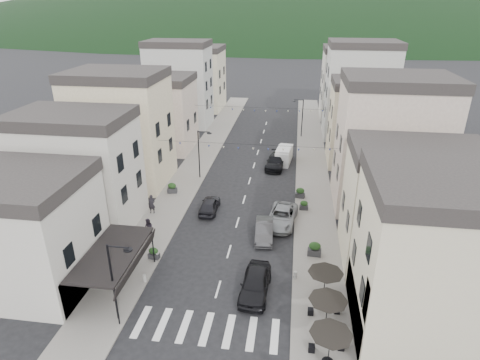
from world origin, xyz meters
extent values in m
plane|color=black|center=(0.00, 0.00, 0.00)|extent=(700.00, 700.00, 0.00)
cube|color=slate|center=(-7.50, 32.00, 0.06)|extent=(4.00, 76.00, 0.12)
cube|color=slate|center=(7.50, 32.00, 0.06)|extent=(4.00, 76.00, 0.12)
ellipsoid|color=black|center=(0.00, 300.00, 0.00)|extent=(640.00, 360.00, 70.00)
cube|color=beige|center=(-15.50, 5.00, 4.00)|extent=(12.00, 8.00, 8.00)
cube|color=beige|center=(14.50, 4.00, 5.00)|extent=(10.00, 8.00, 10.00)
cube|color=black|center=(-7.50, 5.00, 3.20)|extent=(3.60, 7.50, 0.15)
cube|color=black|center=(-5.70, 5.00, 2.70)|extent=(0.34, 7.50, 0.99)
cylinder|color=black|center=(-5.80, 1.50, 1.60)|extent=(0.10, 0.10, 3.20)
cylinder|color=black|center=(-5.80, 8.50, 1.60)|extent=(0.10, 0.10, 3.20)
cube|color=beige|center=(-14.50, 14.00, 5.00)|extent=(10.00, 7.00, 10.00)
cube|color=#262323|center=(-14.50, 14.00, 10.50)|extent=(10.20, 7.14, 1.00)
cube|color=#C2B492|center=(-14.50, 24.00, 6.00)|extent=(10.00, 8.00, 12.00)
cube|color=#262323|center=(-14.50, 24.00, 12.50)|extent=(10.20, 8.16, 1.00)
cube|color=#AF9B8E|center=(-14.50, 36.00, 4.75)|extent=(10.00, 8.00, 9.50)
cube|color=#262323|center=(-14.50, 36.00, 10.00)|extent=(10.20, 8.16, 1.00)
cube|color=#ABABA6|center=(-14.50, 48.00, 6.50)|extent=(10.00, 7.00, 13.00)
cube|color=#262323|center=(-14.50, 48.00, 13.50)|extent=(10.20, 7.14, 1.00)
cube|color=beige|center=(-14.50, 60.00, 5.50)|extent=(10.00, 9.00, 11.00)
cube|color=#262323|center=(-14.50, 60.00, 11.50)|extent=(10.20, 9.18, 1.00)
cube|color=beige|center=(14.50, 12.00, 4.50)|extent=(10.00, 7.00, 9.00)
cube|color=#262323|center=(14.50, 12.00, 9.50)|extent=(10.20, 7.14, 1.00)
cube|color=#AF9B8E|center=(14.50, 22.00, 6.25)|extent=(10.00, 8.00, 12.50)
cube|color=#262323|center=(14.50, 22.00, 13.00)|extent=(10.20, 8.16, 1.00)
cube|color=#C2B492|center=(14.50, 34.00, 5.00)|extent=(10.00, 7.00, 10.00)
cube|color=#262323|center=(14.50, 34.00, 10.50)|extent=(10.20, 7.14, 1.00)
cube|color=#ABABA6|center=(14.50, 46.00, 6.75)|extent=(10.00, 8.00, 13.50)
cube|color=#262323|center=(14.50, 46.00, 14.00)|extent=(10.20, 8.16, 1.00)
cube|color=beige|center=(14.50, 58.00, 5.75)|extent=(10.00, 9.00, 11.50)
cube|color=#262323|center=(14.50, 58.00, 12.00)|extent=(10.20, 9.18, 1.00)
cylinder|color=black|center=(7.70, 0.00, 1.27)|extent=(0.06, 0.06, 2.30)
cone|color=black|center=(7.70, 0.00, 2.37)|extent=(2.50, 2.50, 0.55)
cylinder|color=black|center=(7.70, 2.80, 1.27)|extent=(0.06, 0.06, 2.30)
cone|color=black|center=(7.70, 2.80, 2.37)|extent=(2.50, 2.50, 0.55)
cylinder|color=black|center=(7.70, 2.80, 0.49)|extent=(0.70, 0.70, 0.04)
cylinder|color=black|center=(7.70, 5.60, 1.27)|extent=(0.06, 0.06, 2.30)
cone|color=black|center=(7.70, 5.60, 2.37)|extent=(2.50, 2.50, 0.55)
cylinder|color=black|center=(7.70, 5.60, 0.49)|extent=(0.70, 0.70, 0.04)
cylinder|color=black|center=(-6.10, 2.00, 3.00)|extent=(0.14, 0.14, 6.00)
cylinder|color=black|center=(-5.40, 2.00, 5.90)|extent=(1.40, 0.10, 0.10)
cylinder|color=black|center=(-4.75, 2.00, 5.75)|extent=(0.56, 0.56, 0.08)
cylinder|color=black|center=(-6.10, 26.00, 3.00)|extent=(0.14, 0.14, 6.00)
cylinder|color=black|center=(-5.40, 26.00, 5.90)|extent=(1.40, 0.10, 0.10)
cylinder|color=black|center=(-4.75, 26.00, 5.75)|extent=(0.56, 0.56, 0.08)
cylinder|color=black|center=(6.10, 44.00, 3.00)|extent=(0.14, 0.14, 6.00)
cylinder|color=black|center=(5.40, 44.00, 5.90)|extent=(1.40, 0.10, 0.10)
cylinder|color=black|center=(4.75, 44.00, 5.75)|extent=(0.56, 0.56, 0.08)
cylinder|color=gray|center=(-5.70, 6.00, 0.42)|extent=(0.26, 0.26, 0.60)
cylinder|color=gray|center=(-5.70, 9.00, 0.42)|extent=(0.26, 0.26, 0.60)
cylinder|color=gray|center=(5.70, 8.00, 0.42)|extent=(0.26, 0.26, 0.60)
cylinder|color=black|center=(0.00, 22.00, 6.00)|extent=(19.00, 0.02, 0.02)
cone|color=beige|center=(-8.71, 22.00, 5.81)|extent=(0.28, 0.28, 0.24)
cone|color=navy|center=(-7.12, 22.00, 5.73)|extent=(0.28, 0.28, 0.24)
cone|color=beige|center=(-5.54, 22.00, 5.65)|extent=(0.28, 0.28, 0.24)
cone|color=navy|center=(-3.96, 22.00, 5.58)|extent=(0.28, 0.28, 0.24)
cone|color=beige|center=(-2.38, 22.00, 5.54)|extent=(0.28, 0.28, 0.24)
cone|color=navy|center=(-0.79, 22.00, 5.51)|extent=(0.28, 0.28, 0.24)
cone|color=beige|center=(0.79, 22.00, 5.51)|extent=(0.28, 0.28, 0.24)
cone|color=navy|center=(2.38, 22.00, 5.54)|extent=(0.28, 0.28, 0.24)
cone|color=beige|center=(3.96, 22.00, 5.58)|extent=(0.28, 0.28, 0.24)
cone|color=navy|center=(5.54, 22.00, 5.65)|extent=(0.28, 0.28, 0.24)
cone|color=beige|center=(7.12, 22.00, 5.73)|extent=(0.28, 0.28, 0.24)
cone|color=navy|center=(8.71, 22.00, 5.81)|extent=(0.28, 0.28, 0.24)
cylinder|color=black|center=(0.00, 38.00, 6.00)|extent=(19.00, 0.02, 0.02)
cone|color=beige|center=(-8.71, 38.00, 5.81)|extent=(0.28, 0.28, 0.24)
cone|color=navy|center=(-7.12, 38.00, 5.73)|extent=(0.28, 0.28, 0.24)
cone|color=beige|center=(-5.54, 38.00, 5.65)|extent=(0.28, 0.28, 0.24)
cone|color=navy|center=(-3.96, 38.00, 5.58)|extent=(0.28, 0.28, 0.24)
cone|color=beige|center=(-2.38, 38.00, 5.54)|extent=(0.28, 0.28, 0.24)
cone|color=navy|center=(-0.79, 38.00, 5.51)|extent=(0.28, 0.28, 0.24)
cone|color=beige|center=(0.79, 38.00, 5.51)|extent=(0.28, 0.28, 0.24)
cone|color=navy|center=(2.38, 38.00, 5.54)|extent=(0.28, 0.28, 0.24)
cone|color=beige|center=(3.96, 38.00, 5.58)|extent=(0.28, 0.28, 0.24)
cone|color=navy|center=(5.54, 38.00, 5.65)|extent=(0.28, 0.28, 0.24)
cone|color=beige|center=(7.12, 38.00, 5.73)|extent=(0.28, 0.28, 0.24)
cone|color=navy|center=(8.71, 38.00, 5.81)|extent=(0.28, 0.28, 0.24)
imported|color=black|center=(2.80, 6.00, 0.85)|extent=(2.24, 5.10, 1.71)
imported|color=#353437|center=(2.80, 13.68, 0.74)|extent=(1.82, 4.56, 1.48)
imported|color=gray|center=(4.27, 16.42, 0.77)|extent=(3.23, 5.84, 1.55)
imported|color=black|center=(2.82, 30.75, 0.79)|extent=(2.66, 5.61, 1.58)
imported|color=black|center=(-3.16, 17.86, 0.73)|extent=(1.78, 4.30, 1.46)
cube|color=silver|center=(3.82, 32.76, 0.94)|extent=(2.27, 4.67, 1.87)
cube|color=silver|center=(3.75, 32.20, 1.92)|extent=(2.06, 3.17, 0.47)
cylinder|color=black|center=(2.88, 31.16, 0.33)|extent=(0.31, 0.68, 0.66)
cylinder|color=black|center=(4.37, 31.00, 0.33)|extent=(0.31, 0.68, 0.66)
cylinder|color=black|center=(3.26, 34.52, 0.33)|extent=(0.31, 0.68, 0.66)
cylinder|color=black|center=(4.75, 34.35, 0.33)|extent=(0.31, 0.68, 0.66)
imported|color=black|center=(-8.78, 16.52, 1.10)|extent=(0.73, 0.50, 1.96)
imported|color=black|center=(-7.50, 12.02, 1.07)|extent=(1.17, 1.15, 1.90)
cube|color=#29292B|center=(-6.00, 8.99, 0.35)|extent=(0.97, 0.62, 0.46)
ellipsoid|color=black|center=(-6.00, 8.99, 0.85)|extent=(0.80, 0.51, 0.58)
cube|color=#29292B|center=(-8.15, 21.34, 0.38)|extent=(1.14, 0.75, 0.53)
ellipsoid|color=black|center=(-8.15, 21.34, 0.97)|extent=(0.93, 0.59, 0.68)
cube|color=#2A2A2C|center=(7.24, 11.32, 0.40)|extent=(1.17, 0.70, 0.57)
ellipsoid|color=black|center=(7.24, 11.32, 1.02)|extent=(0.99, 0.63, 0.72)
cube|color=#2D2C2F|center=(6.40, 19.40, 0.34)|extent=(0.90, 0.52, 0.44)
ellipsoid|color=black|center=(6.40, 19.40, 0.83)|extent=(0.78, 0.50, 0.57)
cube|color=#2C2C2E|center=(6.00, 22.12, 0.37)|extent=(1.09, 0.71, 0.51)
ellipsoid|color=black|center=(6.00, 22.12, 0.93)|extent=(0.89, 0.57, 0.65)
camera|label=1|loc=(5.00, -17.59, 19.77)|focal=30.00mm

